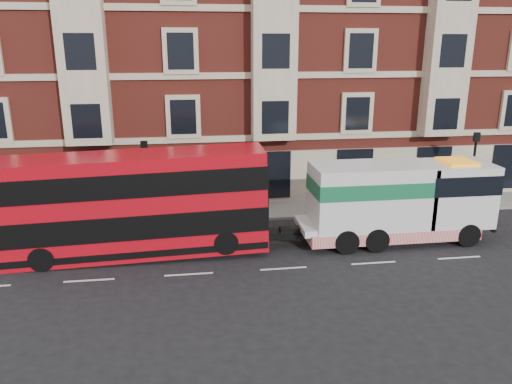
% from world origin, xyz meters
% --- Properties ---
extents(ground, '(120.00, 120.00, 0.00)m').
position_xyz_m(ground, '(0.00, 0.00, 0.00)').
color(ground, black).
rests_on(ground, ground).
extents(sidewalk, '(90.00, 3.00, 0.15)m').
position_xyz_m(sidewalk, '(0.00, 7.50, 0.07)').
color(sidewalk, slate).
rests_on(sidewalk, ground).
extents(victorian_terrace, '(45.00, 12.00, 20.40)m').
position_xyz_m(victorian_terrace, '(0.50, 15.00, 10.07)').
color(victorian_terrace, maroon).
rests_on(victorian_terrace, ground).
extents(lamp_post_west, '(0.35, 0.15, 4.35)m').
position_xyz_m(lamp_post_west, '(-6.00, 6.20, 2.68)').
color(lamp_post_west, black).
rests_on(lamp_post_west, sidewalk).
extents(lamp_post_east, '(0.35, 0.15, 4.35)m').
position_xyz_m(lamp_post_east, '(12.00, 6.20, 2.68)').
color(lamp_post_east, black).
rests_on(lamp_post_east, sidewalk).
extents(double_decker_bus, '(11.47, 2.63, 4.64)m').
position_xyz_m(double_decker_bus, '(-6.21, 2.38, 2.46)').
color(double_decker_bus, red).
rests_on(double_decker_bus, ground).
extents(tow_truck, '(9.18, 2.71, 3.83)m').
position_xyz_m(tow_truck, '(5.85, 2.38, 2.03)').
color(tow_truck, silver).
rests_on(tow_truck, ground).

